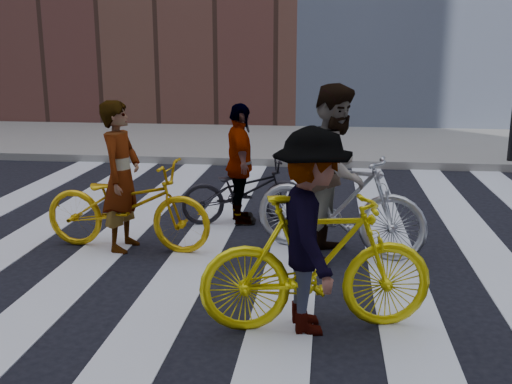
% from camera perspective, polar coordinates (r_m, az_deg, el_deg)
% --- Properties ---
extents(ground, '(100.00, 100.00, 0.00)m').
position_cam_1_polar(ground, '(6.91, -1.00, -5.76)').
color(ground, black).
rests_on(ground, ground).
extents(sidewalk_far, '(100.00, 5.00, 0.15)m').
position_cam_1_polar(sidewalk_far, '(14.16, 3.19, 4.69)').
color(sidewalk_far, gray).
rests_on(sidewalk_far, ground).
extents(zebra_crosswalk, '(8.25, 10.00, 0.01)m').
position_cam_1_polar(zebra_crosswalk, '(6.91, -1.00, -5.71)').
color(zebra_crosswalk, silver).
rests_on(zebra_crosswalk, ground).
extents(bike_yellow_left, '(2.05, 0.87, 1.05)m').
position_cam_1_polar(bike_yellow_left, '(7.04, -12.19, -1.24)').
color(bike_yellow_left, gold).
rests_on(bike_yellow_left, ground).
extents(bike_silver_mid, '(2.05, 1.13, 1.18)m').
position_cam_1_polar(bike_silver_mid, '(6.76, 7.91, -1.09)').
color(bike_silver_mid, '#A4A7AE').
rests_on(bike_silver_mid, ground).
extents(bike_yellow_right, '(2.00, 0.92, 1.16)m').
position_cam_1_polar(bike_yellow_right, '(4.96, 5.81, -6.76)').
color(bike_yellow_right, yellow).
rests_on(bike_yellow_right, ground).
extents(bike_dark_rear, '(1.76, 1.01, 0.87)m').
position_cam_1_polar(bike_dark_rear, '(7.92, -1.15, 0.08)').
color(bike_dark_rear, black).
rests_on(bike_dark_rear, ground).
extents(rider_left, '(0.47, 0.66, 1.73)m').
position_cam_1_polar(rider_left, '(6.98, -12.71, 1.46)').
color(rider_left, slate).
rests_on(rider_left, ground).
extents(rider_mid, '(0.98, 1.11, 1.92)m').
position_cam_1_polar(rider_mid, '(6.68, 7.59, 1.98)').
color(rider_mid, slate).
rests_on(rider_mid, ground).
extents(rider_right, '(0.84, 1.20, 1.70)m').
position_cam_1_polar(rider_right, '(4.87, 5.30, -3.76)').
color(rider_right, slate).
rests_on(rider_right, ground).
extents(rider_rear, '(0.63, 1.01, 1.59)m').
position_cam_1_polar(rider_rear, '(7.85, -1.53, 2.65)').
color(rider_rear, slate).
rests_on(rider_rear, ground).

